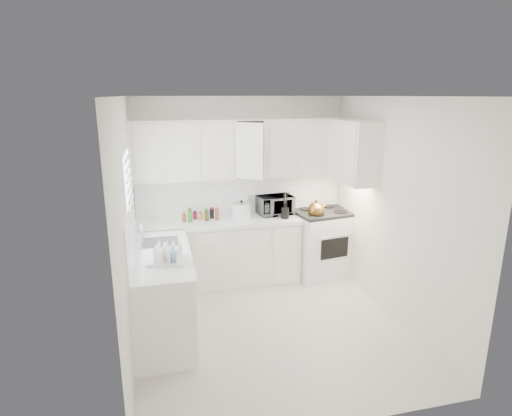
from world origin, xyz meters
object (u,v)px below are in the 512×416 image
object	(u,v)px
tea_kettle	(316,209)
rice_cooker	(242,209)
stove	(322,234)
utensil_crock	(285,206)
dish_rack	(167,253)
microwave	(275,203)

from	to	relation	value
tea_kettle	rice_cooker	size ratio (longest dim) A/B	1.15
stove	utensil_crock	distance (m)	0.80
utensil_crock	dish_rack	distance (m)	2.07
microwave	rice_cooker	xyz separation A→B (m)	(-0.51, -0.07, -0.04)
rice_cooker	utensil_crock	size ratio (longest dim) A/B	0.70
stove	utensil_crock	xyz separation A→B (m)	(-0.62, -0.12, 0.50)
tea_kettle	dish_rack	size ratio (longest dim) A/B	0.75
rice_cooker	stove	bearing A→B (deg)	11.68
stove	dish_rack	xyz separation A→B (m)	(-2.27, -1.36, 0.42)
tea_kettle	microwave	distance (m)	0.59
tea_kettle	dish_rack	xyz separation A→B (m)	(-2.09, -1.20, -0.02)
microwave	dish_rack	bearing A→B (deg)	-145.58
utensil_crock	microwave	bearing A→B (deg)	108.21
microwave	rice_cooker	size ratio (longest dim) A/B	1.93
microwave	utensil_crock	size ratio (longest dim) A/B	1.34
dish_rack	microwave	bearing A→B (deg)	57.56
stove	rice_cooker	world-z (taller)	stove
tea_kettle	microwave	bearing A→B (deg)	156.74
microwave	dish_rack	distance (m)	2.16
rice_cooker	microwave	bearing A→B (deg)	21.65
stove	tea_kettle	size ratio (longest dim) A/B	4.36
dish_rack	tea_kettle	bearing A→B (deg)	44.21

